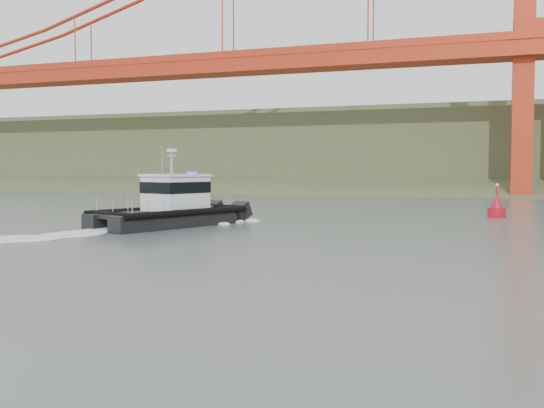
% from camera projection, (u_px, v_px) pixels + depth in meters
% --- Properties ---
extents(ground, '(400.00, 400.00, 0.00)m').
position_uv_depth(ground, '(187.00, 266.00, 26.80)').
color(ground, '#4A5853').
rests_on(ground, ground).
extents(headlands, '(500.00, 105.36, 27.12)m').
position_uv_depth(headlands, '(427.00, 158.00, 144.86)').
color(headlands, '#404F2D').
rests_on(headlands, ground).
extents(patrol_boat, '(8.58, 13.22, 6.03)m').
position_uv_depth(patrol_boat, '(172.00, 206.00, 45.98)').
color(patrol_boat, black).
rests_on(patrol_boat, ground).
extents(motorboat, '(2.01, 5.62, 3.06)m').
position_uv_depth(motorboat, '(169.00, 193.00, 89.50)').
color(motorboat, white).
rests_on(motorboat, ground).
extents(nav_buoy, '(1.54, 1.54, 3.21)m').
position_uv_depth(nav_buoy, '(497.00, 208.00, 53.74)').
color(nav_buoy, '#B50C19').
rests_on(nav_buoy, ground).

